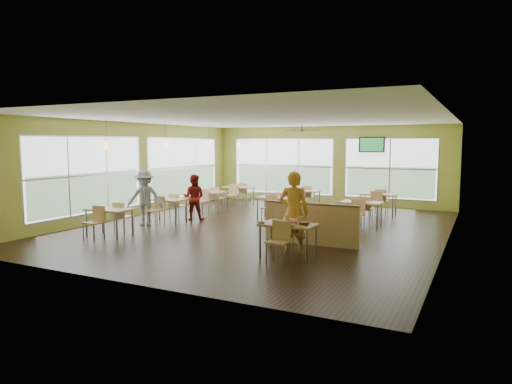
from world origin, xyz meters
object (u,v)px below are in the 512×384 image
half_wall_divider (311,224)px  man_plaid (294,212)px  food_basket (304,223)px  main_table (288,229)px

half_wall_divider → man_plaid: man_plaid is taller
half_wall_divider → man_plaid: size_ratio=1.28×
food_basket → half_wall_divider: bearing=103.8°
main_table → man_plaid: man_plaid is taller
half_wall_divider → man_plaid: 1.05m
man_plaid → half_wall_divider: bearing=-101.9°
main_table → half_wall_divider: 1.45m
half_wall_divider → main_table: bearing=-90.0°
man_plaid → food_basket: (0.41, -0.43, -0.15)m
half_wall_divider → food_basket: 1.45m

